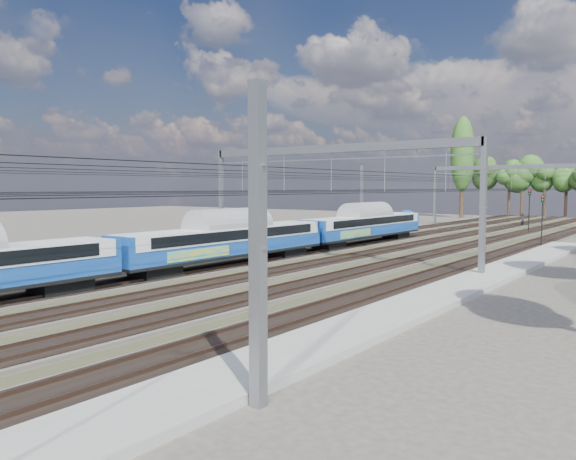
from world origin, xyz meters
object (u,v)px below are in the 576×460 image
Objects in this scene: emu_train at (225,234)px; signal_near at (529,206)px; worker at (523,220)px; signal_far at (542,215)px.

signal_near is at bearing 77.74° from emu_train.
signal_far is (9.17, -29.09, 2.19)m from worker.
signal_far reaches higher than worker.
signal_far is at bearing -157.64° from worker.
signal_near is 17.06m from signal_far.
signal_near is (3.98, -12.84, 2.47)m from worker.
emu_train is 10.92× the size of signal_near.
worker is 13.67m from signal_near.
emu_train reaches higher than worker.
worker is 0.36× the size of signal_near.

